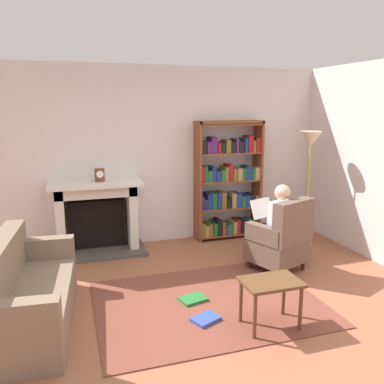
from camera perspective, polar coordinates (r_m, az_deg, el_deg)
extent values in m
plane|color=#98583C|center=(4.26, 3.75, -17.41)|extent=(14.00, 14.00, 0.00)
cube|color=silver|center=(6.19, -4.66, 5.18)|extent=(5.60, 0.10, 2.70)
cube|color=silver|center=(6.22, 22.93, 4.29)|extent=(0.10, 5.20, 2.70)
cube|color=brown|center=(4.50, 2.32, -15.57)|extent=(2.40, 1.80, 0.01)
cube|color=#4C4742|center=(6.01, -13.13, -8.38)|extent=(1.33, 0.64, 0.05)
cube|color=black|center=(6.10, -13.47, -4.36)|extent=(0.81, 0.20, 0.70)
cube|color=silver|center=(5.94, -18.28, -4.05)|extent=(0.12, 0.44, 1.01)
cube|color=silver|center=(6.00, -8.62, -3.40)|extent=(0.12, 0.44, 1.01)
cube|color=silver|center=(5.85, -13.63, 0.25)|extent=(1.13, 0.44, 0.16)
cube|color=silver|center=(5.77, -13.64, 1.20)|extent=(1.29, 0.56, 0.06)
cylinder|color=brown|center=(5.74, -13.08, 2.38)|extent=(0.14, 0.14, 0.18)
cylinder|color=white|center=(5.67, -13.04, 2.49)|extent=(0.10, 0.01, 0.10)
cube|color=brown|center=(6.20, 0.82, 1.40)|extent=(0.04, 0.32, 1.88)
cube|color=brown|center=(6.59, 9.32, 1.88)|extent=(0.04, 0.32, 1.88)
cube|color=brown|center=(6.28, 5.36, 9.94)|extent=(1.07, 0.32, 0.04)
cube|color=brown|center=(6.60, 5.05, -5.89)|extent=(1.03, 0.32, 0.02)
cube|color=brown|center=(6.40, 1.36, -5.31)|extent=(0.06, 0.26, 0.21)
cube|color=#997F4C|center=(6.42, 1.86, -5.41)|extent=(0.05, 0.26, 0.18)
cube|color=brown|center=(6.44, 2.37, -5.26)|extent=(0.06, 0.26, 0.20)
cube|color=#1E592D|center=(6.46, 3.03, -5.18)|extent=(0.07, 0.26, 0.20)
cube|color=black|center=(6.48, 3.67, -4.93)|extent=(0.07, 0.26, 0.25)
cube|color=brown|center=(6.51, 4.22, -5.04)|extent=(0.04, 0.26, 0.21)
cube|color=#4C1E59|center=(6.54, 4.64, -5.21)|extent=(0.04, 0.26, 0.16)
cube|color=#1E592D|center=(6.56, 5.17, -5.09)|extent=(0.08, 0.26, 0.17)
cube|color=#997F4C|center=(6.59, 5.81, -4.91)|extent=(0.06, 0.26, 0.20)
cube|color=maroon|center=(6.61, 6.29, -4.74)|extent=(0.05, 0.26, 0.23)
cube|color=black|center=(6.64, 6.84, -4.73)|extent=(0.08, 0.26, 0.22)
cube|color=navy|center=(6.67, 7.45, -4.72)|extent=(0.06, 0.26, 0.20)
cube|color=#1E592D|center=(6.69, 7.97, -4.62)|extent=(0.06, 0.26, 0.22)
cube|color=#1E592D|center=(6.73, 8.54, -4.64)|extent=(0.07, 0.26, 0.19)
cube|color=brown|center=(6.47, 5.13, -2.18)|extent=(1.03, 0.32, 0.02)
cube|color=#4C1E59|center=(6.28, 1.26, -1.47)|extent=(0.04, 0.26, 0.22)
cube|color=navy|center=(6.30, 1.69, -1.65)|extent=(0.05, 0.26, 0.17)
cube|color=navy|center=(6.31, 2.25, -1.24)|extent=(0.07, 0.26, 0.25)
cube|color=#1E592D|center=(6.33, 2.91, -1.17)|extent=(0.07, 0.26, 0.25)
cube|color=navy|center=(6.36, 3.60, -1.13)|extent=(0.08, 0.26, 0.25)
cube|color=brown|center=(6.39, 4.27, -1.06)|extent=(0.07, 0.26, 0.26)
cube|color=black|center=(6.43, 4.96, -1.43)|extent=(0.08, 0.26, 0.16)
cube|color=#997F4C|center=(6.46, 5.66, -1.07)|extent=(0.07, 0.26, 0.23)
cube|color=navy|center=(6.49, 6.37, -1.03)|extent=(0.09, 0.26, 0.23)
cube|color=#1E592D|center=(6.53, 7.01, -1.21)|extent=(0.06, 0.26, 0.17)
cube|color=navy|center=(6.56, 7.62, -1.10)|extent=(0.07, 0.26, 0.19)
cube|color=black|center=(6.60, 8.30, -1.01)|extent=(0.08, 0.26, 0.20)
cube|color=#997F4C|center=(6.63, 8.92, -1.10)|extent=(0.06, 0.26, 0.16)
cube|color=brown|center=(6.38, 5.20, 1.65)|extent=(1.03, 0.32, 0.02)
cube|color=maroon|center=(6.19, 1.30, 2.62)|extent=(0.04, 0.26, 0.24)
cube|color=#1E592D|center=(6.20, 1.71, 2.67)|extent=(0.04, 0.26, 0.25)
cube|color=#1E592D|center=(6.23, 2.26, 2.36)|extent=(0.08, 0.26, 0.17)
cube|color=navy|center=(6.25, 2.86, 2.66)|extent=(0.06, 0.26, 0.23)
cube|color=navy|center=(6.28, 3.48, 2.37)|extent=(0.07, 0.26, 0.16)
cube|color=#1E592D|center=(6.30, 4.10, 2.46)|extent=(0.06, 0.26, 0.18)
cube|color=brown|center=(6.32, 4.63, 2.68)|extent=(0.06, 0.26, 0.22)
cube|color=maroon|center=(6.34, 5.22, 2.89)|extent=(0.07, 0.26, 0.26)
cube|color=brown|center=(6.38, 5.82, 2.61)|extent=(0.06, 0.26, 0.19)
cube|color=#997F4C|center=(6.41, 6.48, 2.66)|extent=(0.08, 0.26, 0.19)
cube|color=#1E592D|center=(6.44, 7.09, 2.66)|extent=(0.06, 0.26, 0.19)
cube|color=navy|center=(6.47, 7.76, 2.83)|extent=(0.09, 0.26, 0.22)
cube|color=#1E592D|center=(6.51, 8.34, 2.70)|extent=(0.04, 0.26, 0.18)
cube|color=#997F4C|center=(6.54, 8.91, 2.78)|extent=(0.09, 0.26, 0.19)
cube|color=brown|center=(6.31, 5.28, 5.58)|extent=(1.03, 0.32, 0.02)
cube|color=black|center=(6.14, 1.44, 6.41)|extent=(0.07, 0.26, 0.18)
cube|color=#4C1E59|center=(6.16, 2.16, 6.42)|extent=(0.07, 0.26, 0.18)
cube|color=#4C1E59|center=(6.19, 2.89, 6.75)|extent=(0.09, 0.26, 0.25)
cube|color=maroon|center=(6.22, 3.59, 6.37)|extent=(0.05, 0.26, 0.16)
cube|color=black|center=(6.24, 4.19, 6.38)|extent=(0.08, 0.26, 0.16)
cube|color=brown|center=(6.27, 4.86, 6.57)|extent=(0.07, 0.26, 0.20)
cube|color=black|center=(6.30, 5.54, 6.46)|extent=(0.08, 0.26, 0.17)
cube|color=#4C1E59|center=(6.33, 6.12, 6.66)|extent=(0.04, 0.26, 0.21)
cube|color=black|center=(6.36, 6.71, 6.49)|extent=(0.09, 0.26, 0.17)
cube|color=navy|center=(6.39, 7.37, 6.70)|extent=(0.05, 0.26, 0.22)
cube|color=maroon|center=(6.42, 8.01, 6.87)|extent=(0.08, 0.26, 0.25)
cube|color=brown|center=(6.45, 8.53, 6.56)|extent=(0.04, 0.26, 0.18)
cube|color=maroon|center=(6.48, 9.11, 6.76)|extent=(0.09, 0.26, 0.22)
cube|color=brown|center=(6.28, 5.36, 9.57)|extent=(1.03, 0.32, 0.02)
cylinder|color=#331E14|center=(5.77, 11.65, -8.78)|extent=(0.05, 0.05, 0.12)
cylinder|color=#331E14|center=(5.41, 8.18, -10.12)|extent=(0.05, 0.05, 0.12)
cylinder|color=#331E14|center=(5.51, 15.58, -10.03)|extent=(0.05, 0.05, 0.12)
cylinder|color=#331E14|center=(5.13, 12.22, -11.58)|extent=(0.05, 0.05, 0.12)
cube|color=brown|center=(5.37, 12.01, -8.02)|extent=(0.82, 0.80, 0.30)
cube|color=brown|center=(5.10, 14.33, -4.20)|extent=(0.65, 0.39, 0.55)
cube|color=brown|center=(5.50, 13.90, -4.80)|extent=(0.31, 0.55, 0.22)
cube|color=brown|center=(5.09, 10.23, -6.00)|extent=(0.31, 0.55, 0.22)
cube|color=white|center=(5.22, 12.64, -4.03)|extent=(0.37, 0.31, 0.50)
sphere|color=#D8AD8C|center=(5.13, 12.83, -0.06)|extent=(0.20, 0.20, 0.20)
cube|color=#191E3F|center=(5.46, 11.40, -5.46)|extent=(0.26, 0.42, 0.12)
cube|color=#191E3F|center=(5.34, 10.31, -5.81)|extent=(0.26, 0.42, 0.12)
cylinder|color=#191E3F|center=(5.65, 9.79, -7.55)|extent=(0.10, 0.10, 0.42)
cylinder|color=#191E3F|center=(5.54, 8.69, -7.93)|extent=(0.10, 0.10, 0.42)
cube|color=white|center=(5.39, 9.93, -2.29)|extent=(0.37, 0.23, 0.25)
cube|color=#7A6753|center=(4.30, -21.76, -14.97)|extent=(0.85, 1.75, 0.40)
cube|color=#7A6753|center=(3.49, -24.20, -15.94)|extent=(0.71, 0.22, 0.24)
cube|color=#7A6753|center=(4.88, -20.66, -7.53)|extent=(0.71, 0.22, 0.24)
cube|color=brown|center=(3.95, 11.25, -12.51)|extent=(0.56, 0.39, 0.03)
cylinder|color=brown|center=(3.84, 8.98, -17.23)|extent=(0.04, 0.04, 0.45)
cylinder|color=brown|center=(4.05, 15.26, -15.85)|extent=(0.04, 0.04, 0.45)
cylinder|color=brown|center=(4.08, 7.00, -15.27)|extent=(0.04, 0.04, 0.45)
cylinder|color=brown|center=(4.28, 12.99, -14.12)|extent=(0.04, 0.04, 0.45)
cube|color=#267233|center=(4.53, 0.13, -15.06)|extent=(0.32, 0.27, 0.03)
cube|color=#334CA5|center=(4.16, 1.96, -17.70)|extent=(0.32, 0.28, 0.03)
cylinder|color=#B7933F|center=(6.50, 15.77, -7.02)|extent=(0.24, 0.24, 0.03)
cylinder|color=#B7933F|center=(6.30, 16.16, -0.42)|extent=(0.03, 0.03, 1.50)
cone|color=beige|center=(6.17, 16.63, 7.31)|extent=(0.32, 0.32, 0.22)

